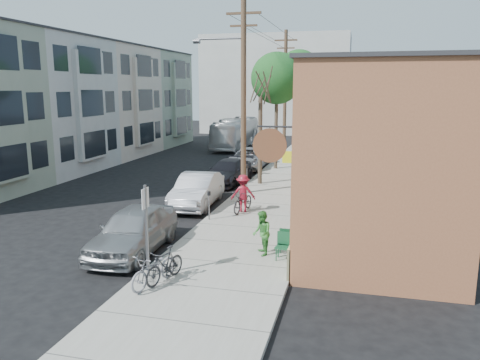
% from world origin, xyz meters
% --- Properties ---
extents(ground, '(120.00, 120.00, 0.00)m').
position_xyz_m(ground, '(0.00, 0.00, 0.00)').
color(ground, black).
extents(sidewalk, '(4.50, 58.00, 0.15)m').
position_xyz_m(sidewalk, '(4.25, 11.00, 0.07)').
color(sidewalk, '#99988E').
rests_on(sidewalk, ground).
extents(cafe_building, '(6.60, 20.20, 6.61)m').
position_xyz_m(cafe_building, '(8.99, 4.99, 3.30)').
color(cafe_building, '#955737').
rests_on(cafe_building, ground).
extents(apartment_row, '(6.30, 32.00, 9.00)m').
position_xyz_m(apartment_row, '(-11.85, 14.00, 4.50)').
color(apartment_row, gray).
rests_on(apartment_row, ground).
extents(end_cap_building, '(18.00, 8.00, 12.00)m').
position_xyz_m(end_cap_building, '(-2.00, 42.00, 6.00)').
color(end_cap_building, '#B6B7B1').
rests_on(end_cap_building, ground).
extents(sign_post, '(0.07, 0.45, 2.80)m').
position_xyz_m(sign_post, '(2.35, -5.64, 1.83)').
color(sign_post, slate).
rests_on(sign_post, sidewalk).
extents(parking_meter_near, '(0.14, 0.14, 1.24)m').
position_xyz_m(parking_meter_near, '(2.25, 0.65, 0.98)').
color(parking_meter_near, slate).
rests_on(parking_meter_near, sidewalk).
extents(parking_meter_far, '(0.14, 0.14, 1.24)m').
position_xyz_m(parking_meter_far, '(2.25, 7.70, 0.98)').
color(parking_meter_far, slate).
rests_on(parking_meter_far, sidewalk).
extents(utility_pole_near, '(3.57, 0.28, 10.00)m').
position_xyz_m(utility_pole_near, '(2.39, 6.04, 5.41)').
color(utility_pole_near, '#503A28').
rests_on(utility_pole_near, sidewalk).
extents(utility_pole_far, '(1.80, 0.28, 10.00)m').
position_xyz_m(utility_pole_far, '(2.45, 20.18, 5.34)').
color(utility_pole_far, '#503A28').
rests_on(utility_pole_far, sidewalk).
extents(tree_bare, '(0.24, 0.24, 5.02)m').
position_xyz_m(tree_bare, '(2.80, 8.70, 2.66)').
color(tree_bare, '#44392C').
rests_on(tree_bare, sidewalk).
extents(tree_leafy_mid, '(3.50, 3.50, 7.91)m').
position_xyz_m(tree_leafy_mid, '(2.80, 14.11, 6.29)').
color(tree_leafy_mid, '#44392C').
rests_on(tree_leafy_mid, sidewalk).
extents(tree_leafy_far, '(4.04, 4.04, 8.96)m').
position_xyz_m(tree_leafy_far, '(2.80, 26.04, 7.06)').
color(tree_leafy_far, '#44392C').
rests_on(tree_leafy_far, sidewalk).
extents(patio_chair_a, '(0.56, 0.56, 0.88)m').
position_xyz_m(patio_chair_a, '(6.05, -3.28, 0.59)').
color(patio_chair_a, '#144729').
rests_on(patio_chair_a, sidewalk).
extents(patio_chair_b, '(0.52, 0.52, 0.88)m').
position_xyz_m(patio_chair_b, '(6.07, -2.93, 0.59)').
color(patio_chair_b, '#144729').
rests_on(patio_chair_b, sidewalk).
extents(patron_grey, '(0.63, 0.74, 1.73)m').
position_xyz_m(patron_grey, '(6.08, -0.28, 1.01)').
color(patron_grey, gray).
rests_on(patron_grey, sidewalk).
extents(patron_green, '(0.80, 0.89, 1.52)m').
position_xyz_m(patron_green, '(5.29, -3.01, 0.91)').
color(patron_green, '#368334').
rests_on(patron_green, sidewalk).
extents(cyclist, '(1.23, 0.90, 1.70)m').
position_xyz_m(cyclist, '(3.35, 2.28, 1.00)').
color(cyclist, maroon).
rests_on(cyclist, sidewalk).
extents(cyclist_bike, '(0.98, 1.96, 0.99)m').
position_xyz_m(cyclist_bike, '(3.35, 2.28, 0.64)').
color(cyclist_bike, black).
rests_on(cyclist_bike, sidewalk).
extents(parked_bike_a, '(0.91, 1.72, 1.00)m').
position_xyz_m(parked_bike_a, '(2.99, -5.86, 0.65)').
color(parked_bike_a, black).
rests_on(parked_bike_a, sidewalk).
extents(parked_bike_b, '(1.14, 1.96, 0.97)m').
position_xyz_m(parked_bike_b, '(2.81, -6.20, 0.64)').
color(parked_bike_b, gray).
rests_on(parked_bike_b, sidewalk).
extents(car_0, '(2.09, 4.84, 1.62)m').
position_xyz_m(car_0, '(0.80, -3.47, 0.81)').
color(car_0, '#929599').
rests_on(car_0, ground).
extents(car_1, '(1.96, 4.90, 1.58)m').
position_xyz_m(car_1, '(0.80, 3.26, 0.79)').
color(car_1, '#BABCC3').
rests_on(car_1, ground).
extents(car_2, '(2.45, 5.05, 1.42)m').
position_xyz_m(car_2, '(0.80, 8.91, 0.71)').
color(car_2, black).
rests_on(car_2, ground).
extents(car_3, '(2.42, 5.23, 1.45)m').
position_xyz_m(car_3, '(0.80, 14.46, 0.73)').
color(car_3, '#9D9DA4').
rests_on(car_3, ground).
extents(bus, '(2.47, 10.10, 2.81)m').
position_xyz_m(bus, '(-3.06, 25.55, 1.40)').
color(bus, silver).
rests_on(bus, ground).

